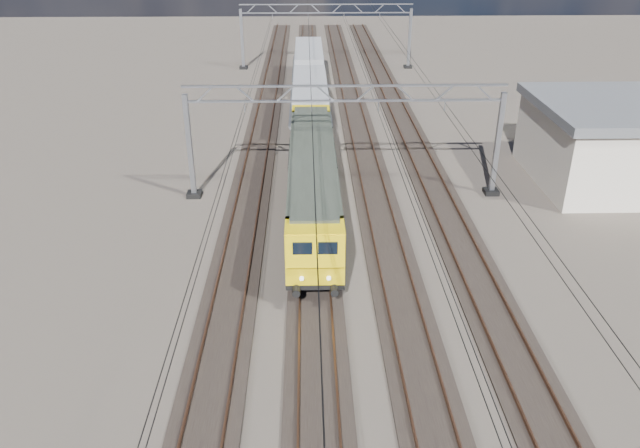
{
  "coord_description": "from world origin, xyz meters",
  "views": [
    {
      "loc": [
        -2.32,
        -32.42,
        16.26
      ],
      "look_at": [
        -1.7,
        -4.87,
        2.4
      ],
      "focal_mm": 35.0,
      "sensor_mm": 36.0,
      "label": 1
    }
  ],
  "objects_px": {
    "hopper_wagon_lead": "(310,98)",
    "hopper_wagon_mid": "(309,62)",
    "catenary_gantry_mid": "(344,137)",
    "locomotive": "(312,178)",
    "catenary_gantry_far": "(326,34)"
  },
  "relations": [
    {
      "from": "catenary_gantry_mid",
      "to": "hopper_wagon_lead",
      "type": "bearing_deg",
      "value": 97.61
    },
    {
      "from": "catenary_gantry_mid",
      "to": "hopper_wagon_lead",
      "type": "height_order",
      "value": "catenary_gantry_mid"
    },
    {
      "from": "catenary_gantry_mid",
      "to": "hopper_wagon_mid",
      "type": "distance_m",
      "value": 29.3
    },
    {
      "from": "hopper_wagon_lead",
      "to": "hopper_wagon_mid",
      "type": "distance_m",
      "value": 14.2
    },
    {
      "from": "catenary_gantry_far",
      "to": "hopper_wagon_lead",
      "type": "relative_size",
      "value": 1.53
    },
    {
      "from": "catenary_gantry_far",
      "to": "locomotive",
      "type": "distance_m",
      "value": 38.8
    },
    {
      "from": "hopper_wagon_mid",
      "to": "catenary_gantry_mid",
      "type": "bearing_deg",
      "value": -86.08
    },
    {
      "from": "locomotive",
      "to": "hopper_wagon_mid",
      "type": "xyz_separation_m",
      "value": [
        -0.0,
        31.9,
        -0.09
      ]
    },
    {
      "from": "locomotive",
      "to": "hopper_wagon_lead",
      "type": "distance_m",
      "value": 17.7
    },
    {
      "from": "hopper_wagon_lead",
      "to": "catenary_gantry_mid",
      "type": "bearing_deg",
      "value": -82.39
    },
    {
      "from": "catenary_gantry_far",
      "to": "hopper_wagon_mid",
      "type": "bearing_deg",
      "value": -106.35
    },
    {
      "from": "catenary_gantry_mid",
      "to": "catenary_gantry_far",
      "type": "xyz_separation_m",
      "value": [
        0.0,
        36.0,
        0.0
      ]
    },
    {
      "from": "hopper_wagon_lead",
      "to": "locomotive",
      "type": "bearing_deg",
      "value": -90.0
    },
    {
      "from": "catenary_gantry_far",
      "to": "locomotive",
      "type": "bearing_deg",
      "value": -92.96
    },
    {
      "from": "catenary_gantry_mid",
      "to": "hopper_wagon_lead",
      "type": "xyz_separation_m",
      "value": [
        -2.0,
        14.98,
        -1.67
      ]
    }
  ]
}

